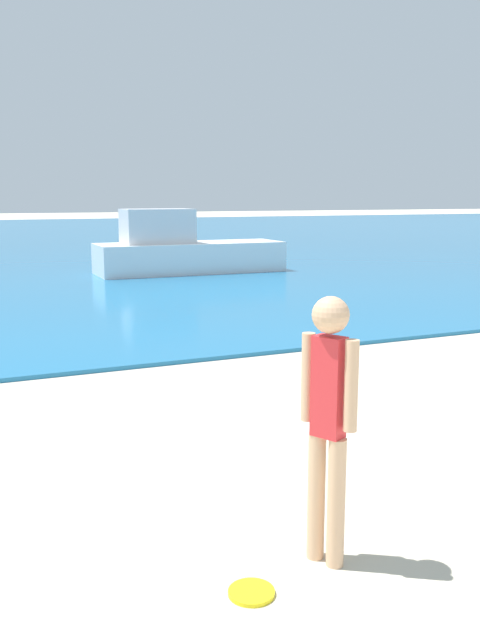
# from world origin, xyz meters

# --- Properties ---
(person_standing) EXTENTS (0.22, 0.36, 1.68)m
(person_standing) POSITION_xyz_m (-0.68, 6.68, 0.95)
(person_standing) COLOR #DDAD84
(person_standing) RESTS_ON ground
(frisbee) EXTENTS (0.27, 0.27, 0.03)m
(frisbee) POSITION_xyz_m (-1.25, 6.54, 0.01)
(frisbee) COLOR yellow
(frisbee) RESTS_ON ground
(boat_near) EXTENTS (5.45, 1.83, 1.84)m
(boat_near) POSITION_xyz_m (3.72, 21.94, 0.70)
(boat_near) COLOR white
(boat_near) RESTS_ON water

